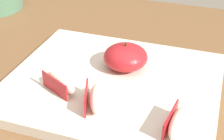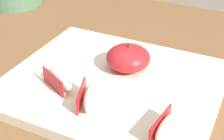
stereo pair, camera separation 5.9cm
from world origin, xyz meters
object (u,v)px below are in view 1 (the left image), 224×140
at_px(apple_half_skin_up, 126,57).
at_px(apple_wedge_back, 60,83).
at_px(apple_wedge_right, 178,122).
at_px(apple_wedge_front, 94,97).
at_px(cutting_board, 112,84).

xyz_separation_m(apple_half_skin_up, apple_wedge_back, (-0.08, -0.11, -0.01)).
distance_m(apple_wedge_right, apple_wedge_back, 0.21).
bearing_deg(apple_wedge_front, cutting_board, 87.30).
bearing_deg(apple_wedge_front, apple_wedge_back, 163.93).
bearing_deg(apple_wedge_back, apple_wedge_front, -16.07).
bearing_deg(cutting_board, apple_half_skin_up, 77.75).
height_order(cutting_board, apple_wedge_back, apple_wedge_back).
bearing_deg(apple_half_skin_up, cutting_board, -102.25).
bearing_deg(cutting_board, apple_wedge_back, -140.40).
bearing_deg(apple_wedge_front, apple_wedge_right, -6.65).
distance_m(cutting_board, apple_wedge_right, 0.17).
bearing_deg(apple_wedge_right, cutting_board, 144.35).
height_order(apple_half_skin_up, apple_wedge_back, apple_half_skin_up).
bearing_deg(cutting_board, apple_wedge_right, -35.65).
height_order(apple_wedge_front, apple_wedge_back, same).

